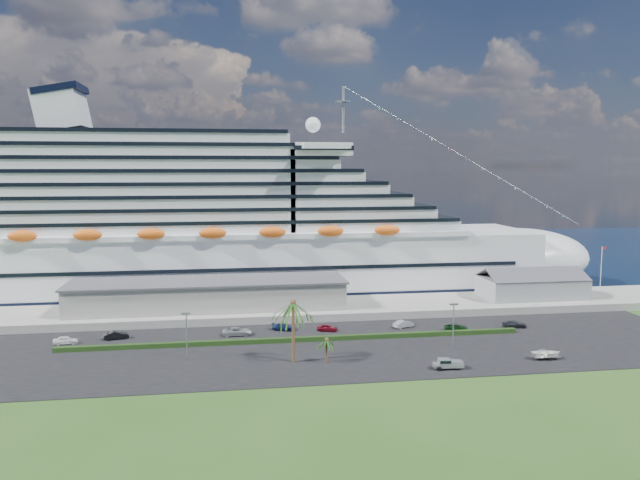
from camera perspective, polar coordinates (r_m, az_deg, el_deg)
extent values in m
plane|color=#284F1A|center=(106.26, 3.27, -11.52)|extent=(420.00, 420.00, 0.00)
cube|color=black|center=(116.52, 2.13, -9.82)|extent=(140.00, 38.00, 0.12)
cube|color=gray|center=(143.96, -0.06, -6.25)|extent=(240.00, 20.00, 1.80)
cube|color=black|center=(232.03, -3.43, -1.50)|extent=(420.00, 160.00, 0.02)
cube|color=silver|center=(164.61, -8.24, -2.15)|extent=(160.00, 30.00, 16.00)
ellipsoid|color=silver|center=(183.55, 17.60, -1.48)|extent=(40.00, 30.00, 16.00)
cube|color=black|center=(165.79, -8.20, -4.47)|extent=(164.00, 30.60, 2.40)
cube|color=silver|center=(163.04, -12.61, 5.30)|extent=(128.00, 26.00, 24.80)
cube|color=silver|center=(164.46, -0.37, 8.19)|extent=(14.00, 38.00, 3.20)
cube|color=silver|center=(167.76, -22.53, 10.94)|extent=(11.58, 14.00, 11.58)
cylinder|color=gray|center=(166.26, 2.14, 11.83)|extent=(0.70, 0.70, 12.00)
ellipsoid|color=orange|center=(147.69, -9.79, 0.64)|extent=(90.00, 2.40, 2.60)
ellipsoid|color=orange|center=(179.14, -9.62, 1.70)|extent=(90.00, 2.40, 2.60)
cube|color=black|center=(164.48, -8.24, -1.88)|extent=(144.00, 30.40, 0.90)
cube|color=gray|center=(141.60, -10.15, -4.96)|extent=(60.00, 14.00, 6.00)
cube|color=#4C4C54|center=(141.00, -10.17, -3.73)|extent=(61.00, 15.00, 0.40)
cube|color=gray|center=(159.47, 18.79, -4.12)|extent=(24.00, 12.00, 4.80)
cube|color=#4C4C54|center=(156.24, 19.35, -3.02)|extent=(24.00, 6.31, 2.74)
cube|color=#4C4C54|center=(161.48, 18.35, -2.67)|extent=(24.00, 6.31, 2.74)
cylinder|color=silver|center=(167.91, 24.30, -2.58)|extent=(0.16, 0.16, 12.00)
cube|color=red|center=(167.43, 24.54, -0.68)|extent=(1.00, 0.04, 0.70)
cube|color=black|center=(119.96, -2.13, -9.08)|extent=(88.00, 1.10, 0.90)
cylinder|color=gray|center=(110.77, -12.09, -8.67)|extent=(0.24, 0.24, 8.00)
cube|color=gray|center=(109.77, -12.15, -6.60)|extent=(1.60, 0.35, 0.35)
cylinder|color=gray|center=(118.00, 12.09, -7.71)|extent=(0.24, 0.24, 8.00)
cube|color=gray|center=(117.05, 12.14, -5.77)|extent=(1.60, 0.35, 0.35)
cylinder|color=#47301E|center=(107.00, -2.46, -8.45)|extent=(0.54, 0.54, 10.50)
sphere|color=#47301E|center=(105.75, -2.48, -5.70)|extent=(0.98, 0.98, 0.98)
cylinder|color=#47301E|center=(107.16, 0.61, -10.17)|extent=(0.35, 0.35, 4.20)
sphere|color=#47301E|center=(106.57, 0.61, -9.09)|extent=(0.73, 0.73, 0.73)
imported|color=white|center=(127.62, -22.23, -8.48)|extent=(4.54, 2.13, 1.50)
imported|color=black|center=(127.81, -18.14, -8.27)|extent=(4.95, 2.76, 1.55)
imported|color=#A1A5A9|center=(125.26, -7.59, -8.29)|extent=(5.77, 2.77, 1.59)
imported|color=#16254E|center=(128.13, -3.35, -7.94)|extent=(5.13, 3.46, 1.38)
imported|color=maroon|center=(127.21, 0.67, -8.03)|extent=(4.41, 2.69, 1.40)
imported|color=#A7A8AE|center=(131.14, 7.64, -7.62)|extent=(4.81, 3.32, 1.50)
imported|color=#0C3310|center=(130.52, 12.36, -7.83)|extent=(5.08, 2.98, 1.33)
imported|color=#222328|center=(135.94, 17.35, -7.37)|extent=(4.98, 2.16, 1.43)
cylinder|color=black|center=(105.43, 10.88, -11.50)|extent=(0.74, 0.31, 0.73)
cylinder|color=black|center=(106.98, 10.56, -11.23)|extent=(0.74, 0.31, 0.73)
cylinder|color=black|center=(106.51, 12.52, -11.35)|extent=(0.74, 0.31, 0.73)
cylinder|color=black|center=(108.03, 12.19, -11.08)|extent=(0.74, 0.31, 0.73)
cube|color=#A2A5A9|center=(106.67, 11.62, -11.12)|extent=(5.03, 2.21, 0.64)
cube|color=#A2A5A9|center=(107.02, 12.29, -10.88)|extent=(2.32, 1.94, 0.50)
cube|color=#A2A5A9|center=(106.27, 11.30, -10.83)|extent=(2.13, 1.88, 0.86)
cube|color=black|center=(106.24, 11.30, -10.78)|extent=(1.95, 1.91, 0.50)
cube|color=#A2A5A9|center=(105.93, 10.54, -11.12)|extent=(0.95, 1.79, 0.32)
cube|color=gray|center=(116.26, 19.97, -9.96)|extent=(4.70, 1.85, 0.12)
cylinder|color=gray|center=(115.28, 19.03, -10.06)|extent=(2.23, 0.14, 0.08)
cylinder|color=black|center=(115.76, 20.36, -10.17)|extent=(0.65, 0.24, 0.65)
cylinder|color=black|center=(117.28, 19.92, -9.93)|extent=(0.65, 0.24, 0.65)
imported|color=white|center=(116.10, 19.98, -9.68)|extent=(5.23, 3.80, 1.06)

